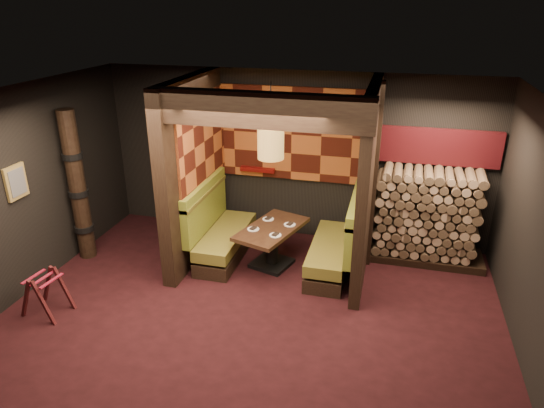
% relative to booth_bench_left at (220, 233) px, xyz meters
% --- Properties ---
extents(floor, '(6.50, 5.50, 0.02)m').
position_rel_booth_bench_left_xyz_m(floor, '(0.96, -1.65, -0.41)').
color(floor, black).
rests_on(floor, ground).
extents(ceiling, '(6.50, 5.50, 0.02)m').
position_rel_booth_bench_left_xyz_m(ceiling, '(0.96, -1.65, 2.46)').
color(ceiling, black).
rests_on(ceiling, ground).
extents(wall_back, '(6.50, 0.02, 2.85)m').
position_rel_booth_bench_left_xyz_m(wall_back, '(0.96, 1.11, 1.02)').
color(wall_back, black).
rests_on(wall_back, ground).
extents(wall_front, '(6.50, 0.02, 2.85)m').
position_rel_booth_bench_left_xyz_m(wall_front, '(0.96, -4.41, 1.02)').
color(wall_front, black).
rests_on(wall_front, ground).
extents(wall_left, '(0.02, 5.50, 2.85)m').
position_rel_booth_bench_left_xyz_m(wall_left, '(-2.30, -1.65, 1.02)').
color(wall_left, black).
rests_on(wall_left, ground).
extents(partition_left, '(0.20, 2.20, 2.85)m').
position_rel_booth_bench_left_xyz_m(partition_left, '(-0.39, -0.00, 1.02)').
color(partition_left, black).
rests_on(partition_left, floor).
extents(partition_right, '(0.15, 2.10, 2.85)m').
position_rel_booth_bench_left_xyz_m(partition_right, '(2.26, 0.05, 1.02)').
color(partition_right, black).
rests_on(partition_right, floor).
extents(header_beam, '(2.85, 0.18, 0.44)m').
position_rel_booth_bench_left_xyz_m(header_beam, '(0.94, -0.95, 2.23)').
color(header_beam, black).
rests_on(header_beam, partition_left).
extents(tapa_back_panel, '(2.40, 0.06, 1.55)m').
position_rel_booth_bench_left_xyz_m(tapa_back_panel, '(0.94, 1.06, 1.42)').
color(tapa_back_panel, '#A95322').
rests_on(tapa_back_panel, wall_back).
extents(tapa_side_panel, '(0.04, 1.85, 1.45)m').
position_rel_booth_bench_left_xyz_m(tapa_side_panel, '(-0.27, 0.17, 1.45)').
color(tapa_side_panel, '#A95322').
rests_on(tapa_side_panel, partition_left).
extents(lacquer_shelf, '(0.60, 0.12, 0.07)m').
position_rel_booth_bench_left_xyz_m(lacquer_shelf, '(0.36, 1.00, 0.78)').
color(lacquer_shelf, '#600A09').
rests_on(lacquer_shelf, wall_back).
extents(booth_bench_left, '(0.68, 1.60, 1.14)m').
position_rel_booth_bench_left_xyz_m(booth_bench_left, '(0.00, 0.00, 0.00)').
color(booth_bench_left, black).
rests_on(booth_bench_left, floor).
extents(booth_bench_right, '(0.68, 1.60, 1.14)m').
position_rel_booth_bench_left_xyz_m(booth_bench_right, '(1.89, 0.00, 0.00)').
color(booth_bench_right, black).
rests_on(booth_bench_right, floor).
extents(dining_table, '(1.01, 1.39, 0.66)m').
position_rel_booth_bench_left_xyz_m(dining_table, '(0.89, -0.11, 0.03)').
color(dining_table, black).
rests_on(dining_table, floor).
extents(place_settings, '(0.68, 0.70, 0.03)m').
position_rel_booth_bench_left_xyz_m(place_settings, '(0.89, -0.11, 0.27)').
color(place_settings, white).
rests_on(place_settings, dining_table).
extents(pendant_lamp, '(0.38, 0.38, 1.08)m').
position_rel_booth_bench_left_xyz_m(pendant_lamp, '(0.89, -0.16, 1.60)').
color(pendant_lamp, olive).
rests_on(pendant_lamp, ceiling).
extents(framed_picture, '(0.05, 0.36, 0.46)m').
position_rel_booth_bench_left_xyz_m(framed_picture, '(-2.25, -1.55, 1.22)').
color(framed_picture, olive).
rests_on(framed_picture, wall_left).
extents(luggage_rack, '(0.63, 0.47, 0.64)m').
position_rel_booth_bench_left_xyz_m(luggage_rack, '(-1.68, -2.06, -0.08)').
color(luggage_rack, '#3F1113').
rests_on(luggage_rack, floor).
extents(totem_column, '(0.31, 0.31, 2.40)m').
position_rel_booth_bench_left_xyz_m(totem_column, '(-2.09, -0.55, 0.79)').
color(totem_column, black).
rests_on(totem_column, floor).
extents(firewood_stack, '(1.73, 0.70, 1.50)m').
position_rel_booth_bench_left_xyz_m(firewood_stack, '(3.25, 0.70, 0.35)').
color(firewood_stack, black).
rests_on(firewood_stack, floor).
extents(mosaic_header, '(1.83, 0.10, 0.56)m').
position_rel_booth_bench_left_xyz_m(mosaic_header, '(3.25, 1.03, 1.38)').
color(mosaic_header, maroon).
rests_on(mosaic_header, wall_back).
extents(bay_front_post, '(0.08, 0.08, 2.85)m').
position_rel_booth_bench_left_xyz_m(bay_front_post, '(2.35, 0.31, 1.02)').
color(bay_front_post, black).
rests_on(bay_front_post, floor).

